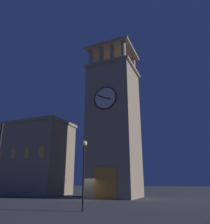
% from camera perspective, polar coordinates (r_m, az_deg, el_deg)
% --- Properties ---
extents(ground_plane, '(200.00, 200.00, 0.00)m').
position_cam_1_polar(ground_plane, '(29.41, -6.06, -21.77)').
color(ground_plane, '#424247').
extents(clocktower, '(7.31, 7.14, 25.83)m').
position_cam_1_polar(clocktower, '(33.27, 2.31, -3.51)').
color(clocktower, gray).
rests_on(clocktower, ground_plane).
extents(adjacent_wing_building, '(21.00, 7.78, 12.38)m').
position_cam_1_polar(adjacent_wing_building, '(44.53, -22.18, -11.22)').
color(adjacent_wing_building, gray).
rests_on(adjacent_wing_building, ground_plane).
extents(street_lamp, '(0.44, 0.44, 5.22)m').
position_cam_1_polar(street_lamp, '(17.51, -5.52, -12.59)').
color(street_lamp, black).
rests_on(street_lamp, ground_plane).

